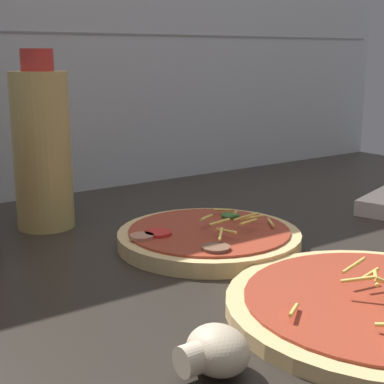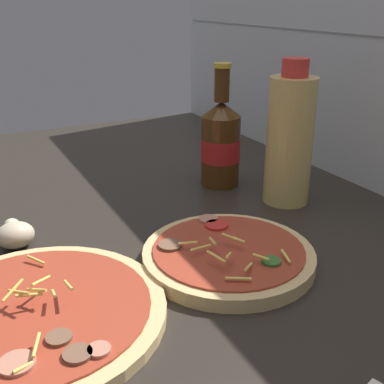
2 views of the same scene
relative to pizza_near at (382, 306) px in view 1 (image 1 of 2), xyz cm
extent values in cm
cube|color=#28231E|center=(-5.17, 18.54, -2.10)|extent=(160.00, 90.00, 2.50)
cube|color=silver|center=(-5.17, 64.04, 26.65)|extent=(160.00, 1.00, 60.00)
cube|color=gray|center=(-5.17, 63.49, 26.65)|extent=(156.80, 0.16, 0.30)
cylinder|color=tan|center=(-0.11, 0.03, -0.14)|extent=(29.51, 29.51, 1.42)
cylinder|color=#9E3823|center=(-0.11, 0.03, 0.72)|extent=(25.97, 25.97, 0.30)
cylinder|color=#EFCC56|center=(0.33, 3.86, 2.87)|extent=(3.37, 0.46, 1.11)
cylinder|color=#EFCC56|center=(-9.70, 2.03, 1.45)|extent=(2.76, 2.01, 0.63)
cylinder|color=#EFCC56|center=(-0.51, 0.55, 2.76)|extent=(2.13, 2.03, 0.79)
cylinder|color=#EFCC56|center=(0.59, 2.12, 2.46)|extent=(2.37, 0.53, 0.96)
cylinder|color=#EFCC56|center=(-2.14, 1.32, 2.80)|extent=(2.40, 2.60, 1.05)
cylinder|color=tan|center=(-1.06, 25.94, 0.10)|extent=(23.53, 23.53, 1.90)
cylinder|color=#9E3823|center=(-1.06, 25.94, 1.19)|extent=(20.71, 20.71, 0.30)
cylinder|color=brown|center=(-5.43, 19.11, 1.54)|extent=(3.32, 3.32, 0.40)
cylinder|color=#336628|center=(4.75, 28.81, 1.54)|extent=(2.54, 2.54, 0.40)
cylinder|color=red|center=(-7.57, 27.81, 1.54)|extent=(3.39, 3.39, 0.40)
cylinder|color=#B7755B|center=(-9.96, 27.76, 1.54)|extent=(2.96, 2.96, 0.40)
cylinder|color=#EFCC56|center=(5.28, 24.94, 2.08)|extent=(2.33, 2.60, 1.12)
cylinder|color=#EFCC56|center=(4.42, 27.36, 2.40)|extent=(1.81, 1.75, 0.72)
cylinder|color=#EFCC56|center=(2.20, 22.09, 2.71)|extent=(3.39, 1.12, 0.46)
cylinder|color=#EFCC56|center=(5.06, 30.88, 1.90)|extent=(2.80, 1.06, 0.67)
cylinder|color=#EFCC56|center=(-1.24, 23.54, 2.93)|extent=(2.75, 1.00, 0.83)
cylinder|color=#EFCC56|center=(-1.48, 21.90, 2.23)|extent=(0.80, 3.33, 0.61)
cylinder|color=#EFCC56|center=(2.95, 23.47, 2.94)|extent=(2.55, 2.35, 1.40)
cylinder|color=#EFCC56|center=(6.55, 22.63, 1.78)|extent=(1.94, 2.90, 0.36)
cylinder|color=#EFCC56|center=(-3.18, 20.82, 2.38)|extent=(2.15, 2.17, 1.03)
cylinder|color=#EFCC56|center=(-0.33, 27.12, 2.65)|extent=(1.89, 1.06, 0.47)
cylinder|color=#EFCC56|center=(-1.09, 26.63, 2.71)|extent=(3.03, 2.16, 0.70)
cylinder|color=#D6B766|center=(-14.89, 46.29, 10.06)|extent=(8.02, 8.02, 21.83)
cylinder|color=red|center=(-14.89, 46.29, 22.46)|extent=(4.41, 4.41, 2.98)
cylinder|color=beige|center=(-21.24, 0.79, 1.06)|extent=(2.46, 2.46, 2.46)
ellipsoid|color=#C6B293|center=(-19.05, 0.79, 1.06)|extent=(4.66, 5.48, 3.83)
camera|label=1|loc=(-44.43, -31.73, 23.33)|focal=55.00mm
camera|label=2|loc=(47.83, -4.99, 33.13)|focal=45.00mm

